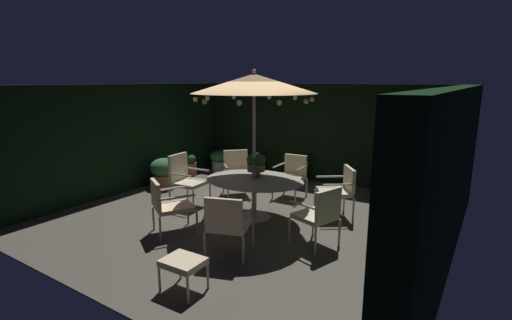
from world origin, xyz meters
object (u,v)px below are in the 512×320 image
patio_chair_west (339,188)px  potted_plant_front_corner (219,160)px  centerpiece_planter (256,163)px  patio_chair_north (292,173)px  potted_plant_back_center (164,172)px  patio_umbrella (254,84)px  patio_chair_south (227,222)px  patio_chair_east (185,177)px  potted_plant_back_right (300,169)px  patio_chair_northeast (237,170)px  ottoman_footrest (183,264)px  patio_chair_southwest (320,212)px  patio_dining_table (254,185)px  potted_plant_right_far (405,218)px  potted_plant_right_near (189,165)px  potted_plant_left_far (257,164)px  potted_plant_back_left (435,194)px  patio_chair_southeast (168,203)px

patio_chair_west → potted_plant_front_corner: bearing=158.8°
centerpiece_planter → patio_chair_north: bearing=90.3°
potted_plant_back_center → patio_chair_north: bearing=19.9°
patio_chair_west → patio_umbrella: bearing=-143.9°
patio_chair_north → patio_chair_south: 3.14m
patio_chair_east → patio_chair_west: patio_chair_east is taller
potted_plant_back_center → potted_plant_back_right: potted_plant_back_center is taller
patio_chair_northeast → potted_plant_front_corner: patio_chair_northeast is taller
patio_chair_east → patio_chair_south: size_ratio=1.13×
patio_chair_west → ottoman_footrest: bearing=-100.9°
patio_chair_east → ottoman_footrest: 3.26m
patio_chair_southwest → patio_dining_table: bearing=162.0°
patio_chair_east → potted_plant_right_far: 4.19m
patio_chair_southwest → potted_plant_right_far: bearing=49.4°
potted_plant_right_near → potted_plant_left_far: potted_plant_right_near is taller
patio_chair_northeast → patio_chair_southwest: 3.10m
patio_umbrella → centerpiece_planter: 1.43m
potted_plant_right_far → potted_plant_back_left: size_ratio=1.09×
patio_chair_east → potted_plant_left_far: 2.91m
patio_chair_southeast → ottoman_footrest: (1.43, -1.14, -0.18)m
patio_chair_south → patio_chair_southwest: patio_chair_southwest is taller
patio_chair_east → potted_plant_back_left: (4.32, 2.66, -0.32)m
patio_chair_north → patio_chair_east: bearing=-132.1°
potted_plant_back_center → potted_plant_back_left: size_ratio=1.25×
patio_umbrella → centerpiece_planter: (-0.04, 0.12, -1.42)m
potted_plant_right_near → patio_chair_southeast: bearing=-52.0°
patio_chair_southeast → potted_plant_back_right: 4.07m
patio_dining_table → potted_plant_back_center: size_ratio=2.63×
patio_chair_south → potted_plant_back_left: 4.59m
potted_plant_front_corner → potted_plant_right_far: potted_plant_right_far is taller
patio_chair_northeast → patio_chair_east: patio_chair_east is taller
patio_dining_table → potted_plant_right_near: 3.67m
patio_chair_north → potted_plant_back_center: bearing=-160.1°
patio_chair_southeast → patio_chair_northeast: bearing=98.3°
patio_dining_table → patio_chair_east: 1.60m
patio_chair_north → ottoman_footrest: bearing=-80.8°
patio_dining_table → patio_chair_southwest: (1.51, -0.49, -0.07)m
patio_chair_northeast → potted_plant_back_left: (3.89, 1.44, -0.27)m
potted_plant_back_right → potted_plant_front_corner: bearing=-176.6°
centerpiece_planter → patio_chair_northeast: (-1.13, 0.96, -0.48)m
potted_plant_left_far → potted_plant_right_near: bearing=-145.1°
centerpiece_planter → patio_chair_east: (-1.56, -0.26, -0.44)m
ottoman_footrest → patio_dining_table: bearing=103.9°
ottoman_footrest → potted_plant_right_far: potted_plant_right_far is taller
patio_dining_table → patio_chair_east: bearing=-175.3°
patio_umbrella → patio_chair_east: size_ratio=2.56×
potted_plant_front_corner → patio_dining_table: bearing=-41.7°
patio_chair_south → potted_plant_back_center: 4.02m
patio_chair_southeast → potted_plant_front_corner: (-2.03, 3.90, -0.20)m
potted_plant_left_far → potted_plant_back_left: potted_plant_left_far is taller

